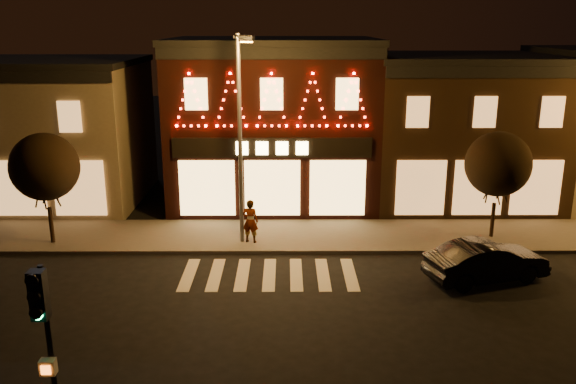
{
  "coord_description": "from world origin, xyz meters",
  "views": [
    {
      "loc": [
        0.61,
        -16.66,
        9.08
      ],
      "look_at": [
        0.69,
        4.0,
        3.2
      ],
      "focal_mm": 37.45,
      "sensor_mm": 36.0,
      "label": 1
    }
  ],
  "objects_px": {
    "traffic_signal_near": "(45,329)",
    "dark_sedan": "(486,261)",
    "pedestrian": "(250,221)",
    "streetlamp_mid": "(241,125)"
  },
  "relations": [
    {
      "from": "dark_sedan",
      "to": "pedestrian",
      "type": "height_order",
      "value": "pedestrian"
    },
    {
      "from": "traffic_signal_near",
      "to": "pedestrian",
      "type": "xyz_separation_m",
      "value": [
        3.28,
        13.09,
        -2.18
      ]
    },
    {
      "from": "traffic_signal_near",
      "to": "streetlamp_mid",
      "type": "xyz_separation_m",
      "value": [
        2.98,
        12.94,
        1.89
      ]
    },
    {
      "from": "traffic_signal_near",
      "to": "streetlamp_mid",
      "type": "relative_size",
      "value": 0.52
    },
    {
      "from": "traffic_signal_near",
      "to": "pedestrian",
      "type": "bearing_deg",
      "value": 74.99
    },
    {
      "from": "traffic_signal_near",
      "to": "dark_sedan",
      "type": "distance_m",
      "value": 15.52
    },
    {
      "from": "dark_sedan",
      "to": "streetlamp_mid",
      "type": "bearing_deg",
      "value": 52.38
    },
    {
      "from": "traffic_signal_near",
      "to": "streetlamp_mid",
      "type": "bearing_deg",
      "value": 76.09
    },
    {
      "from": "traffic_signal_near",
      "to": "streetlamp_mid",
      "type": "distance_m",
      "value": 13.41
    },
    {
      "from": "traffic_signal_near",
      "to": "dark_sedan",
      "type": "xyz_separation_m",
      "value": [
        12.01,
        9.51,
        -2.52
      ]
    }
  ]
}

